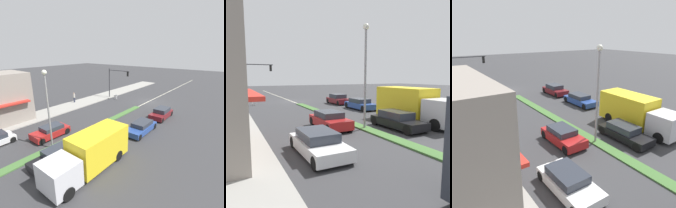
# 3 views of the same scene
# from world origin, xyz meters

# --- Properties ---
(ground_plane) EXTENTS (160.00, 160.00, 0.00)m
(ground_plane) POSITION_xyz_m (0.00, 18.00, 0.00)
(ground_plane) COLOR #38383A
(sidewalk_right) EXTENTS (4.00, 73.00, 0.12)m
(sidewalk_right) POSITION_xyz_m (9.00, 18.50, 0.06)
(sidewalk_right) COLOR #9E9B93
(sidewalk_right) RESTS_ON ground
(lane_marking_center) EXTENTS (0.16, 60.00, 0.01)m
(lane_marking_center) POSITION_xyz_m (0.00, 0.00, 0.00)
(lane_marking_center) COLOR beige
(lane_marking_center) RESTS_ON ground
(traffic_signal_main) EXTENTS (4.59, 0.34, 5.60)m
(traffic_signal_main) POSITION_xyz_m (6.12, 2.02, 3.90)
(traffic_signal_main) COLOR #333338
(traffic_signal_main) RESTS_ON sidewalk_right
(street_lamp) EXTENTS (0.44, 0.44, 7.37)m
(street_lamp) POSITION_xyz_m (0.00, 20.16, 4.78)
(street_lamp) COLOR gray
(street_lamp) RESTS_ON median_strip
(pedestrian) EXTENTS (0.34, 0.34, 1.75)m
(pedestrian) POSITION_xyz_m (10.12, 8.84, 1.04)
(pedestrian) COLOR #282D42
(pedestrian) RESTS_ON sidewalk_right
(warning_aframe_sign) EXTENTS (0.45, 0.53, 0.84)m
(warning_aframe_sign) POSITION_xyz_m (5.74, 2.34, 0.43)
(warning_aframe_sign) COLOR silver
(warning_aframe_sign) RESTS_ON ground
(delivery_truck) EXTENTS (2.44, 7.50, 2.87)m
(delivery_truck) POSITION_xyz_m (-5.00, 19.93, 1.47)
(delivery_truck) COLOR silver
(delivery_truck) RESTS_ON ground
(suv_black) EXTENTS (1.74, 4.44, 1.28)m
(suv_black) POSITION_xyz_m (-2.20, 21.16, 0.62)
(suv_black) COLOR black
(suv_black) RESTS_ON ground
(hatchback_red) EXTENTS (1.84, 3.97, 1.26)m
(hatchback_red) POSITION_xyz_m (2.20, 18.85, 0.62)
(hatchback_red) COLOR #AD1E1E
(hatchback_red) RESTS_ON ground
(sedan_maroon) EXTENTS (1.91, 4.15, 1.37)m
(sedan_maroon) POSITION_xyz_m (-5.00, 6.11, 0.66)
(sedan_maroon) COLOR maroon
(sedan_maroon) RESTS_ON ground
(coupe_blue) EXTENTS (1.87, 4.49, 1.25)m
(coupe_blue) POSITION_xyz_m (-5.00, 11.82, 0.61)
(coupe_blue) COLOR #284793
(coupe_blue) RESTS_ON ground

